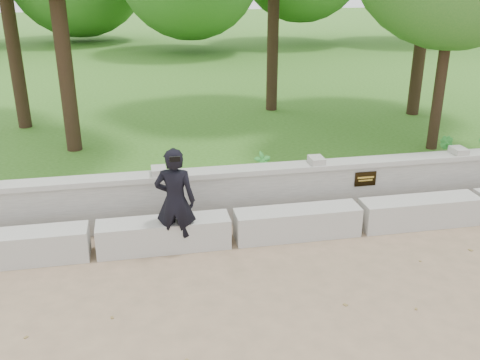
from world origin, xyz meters
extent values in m
plane|color=#95795B|center=(0.00, 0.00, 0.00)|extent=(80.00, 80.00, 0.00)
cube|color=#316217|center=(0.00, 14.00, 0.12)|extent=(40.00, 22.00, 0.25)
cube|color=beige|center=(-5.00, 1.90, 0.23)|extent=(1.90, 0.45, 0.45)
cube|color=beige|center=(-3.00, 1.90, 0.23)|extent=(1.90, 0.45, 0.45)
cube|color=beige|center=(-1.00, 1.90, 0.23)|extent=(1.90, 0.45, 0.45)
cube|color=beige|center=(1.00, 1.90, 0.23)|extent=(1.90, 0.45, 0.45)
cube|color=#B8B6AE|center=(0.00, 2.60, 0.41)|extent=(12.50, 0.25, 0.82)
cube|color=beige|center=(0.00, 2.60, 0.86)|extent=(12.50, 0.35, 0.08)
cube|color=black|center=(0.30, 2.46, 0.62)|extent=(0.36, 0.02, 0.24)
imported|color=black|center=(-2.82, 1.80, 0.78)|extent=(0.64, 0.50, 1.56)
cube|color=black|center=(-2.82, 1.49, 1.51)|extent=(0.14, 0.05, 0.07)
cylinder|color=#382619|center=(-5.92, 8.12, 2.53)|extent=(0.31, 0.31, 4.57)
cylinder|color=#382619|center=(-4.60, 6.09, 2.55)|extent=(0.31, 0.31, 4.60)
cylinder|color=#382619|center=(0.30, 8.64, 2.43)|extent=(0.29, 0.29, 4.36)
cylinder|color=#382619|center=(2.80, 4.74, 1.89)|extent=(0.22, 0.22, 3.28)
cylinder|color=#382619|center=(3.81, 7.48, 2.53)|extent=(0.31, 0.31, 4.57)
imported|color=#2F8B30|center=(-1.21, 3.30, 0.57)|extent=(0.40, 0.34, 0.64)
imported|color=#2F8B30|center=(2.51, 3.70, 0.54)|extent=(0.40, 0.40, 0.57)
camera|label=1|loc=(-3.24, -5.05, 3.80)|focal=40.00mm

